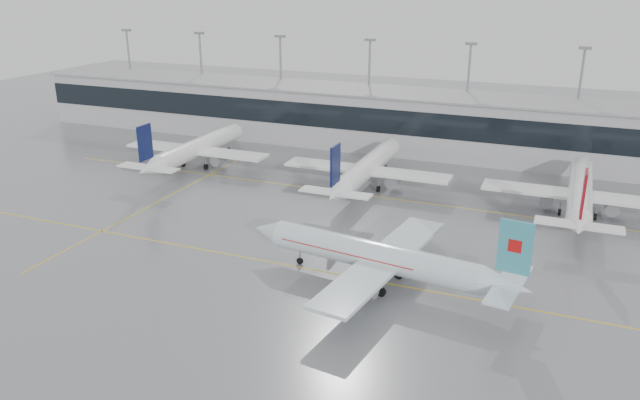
% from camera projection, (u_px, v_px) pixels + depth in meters
% --- Properties ---
extents(ground, '(320.00, 320.00, 0.00)m').
position_uv_depth(ground, '(285.00, 265.00, 81.56)').
color(ground, slate).
rests_on(ground, ground).
extents(taxi_line_main, '(120.00, 0.25, 0.01)m').
position_uv_depth(taxi_line_main, '(285.00, 265.00, 81.56)').
color(taxi_line_main, gold).
rests_on(taxi_line_main, ground).
extents(taxi_line_north, '(120.00, 0.25, 0.01)m').
position_uv_depth(taxi_line_north, '(359.00, 194.00, 107.66)').
color(taxi_line_north, gold).
rests_on(taxi_line_north, ground).
extents(taxi_line_cross, '(0.25, 60.00, 0.01)m').
position_uv_depth(taxi_line_cross, '(163.00, 199.00, 105.30)').
color(taxi_line_cross, gold).
rests_on(taxi_line_cross, ground).
extents(terminal, '(180.00, 15.00, 12.00)m').
position_uv_depth(terminal, '(408.00, 122.00, 133.47)').
color(terminal, '#A8A8AC').
rests_on(terminal, ground).
extents(terminal_glass, '(180.00, 0.20, 5.00)m').
position_uv_depth(terminal_glass, '(399.00, 123.00, 126.39)').
color(terminal_glass, black).
rests_on(terminal_glass, ground).
extents(terminal_roof, '(182.00, 16.00, 0.40)m').
position_uv_depth(terminal_roof, '(410.00, 93.00, 131.36)').
color(terminal_roof, gray).
rests_on(terminal_roof, ground).
extents(light_masts, '(156.40, 1.00, 22.60)m').
position_uv_depth(light_masts, '(417.00, 84.00, 136.19)').
color(light_masts, gray).
rests_on(light_masts, ground).
extents(air_canada_jet, '(36.54, 29.44, 11.48)m').
position_uv_depth(air_canada_jet, '(382.00, 258.00, 75.02)').
color(air_canada_jet, silver).
rests_on(air_canada_jet, ground).
extents(parked_jet_b, '(29.64, 36.96, 11.72)m').
position_uv_depth(parked_jet_b, '(197.00, 148.00, 122.09)').
color(parked_jet_b, white).
rests_on(parked_jet_b, ground).
extents(parked_jet_c, '(29.64, 36.96, 11.72)m').
position_uv_depth(parked_jet_c, '(367.00, 168.00, 109.61)').
color(parked_jet_c, white).
rests_on(parked_jet_c, ground).
extents(parked_jet_d, '(29.64, 36.96, 11.72)m').
position_uv_depth(parked_jet_d, '(580.00, 193.00, 97.14)').
color(parked_jet_d, white).
rests_on(parked_jet_d, ground).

